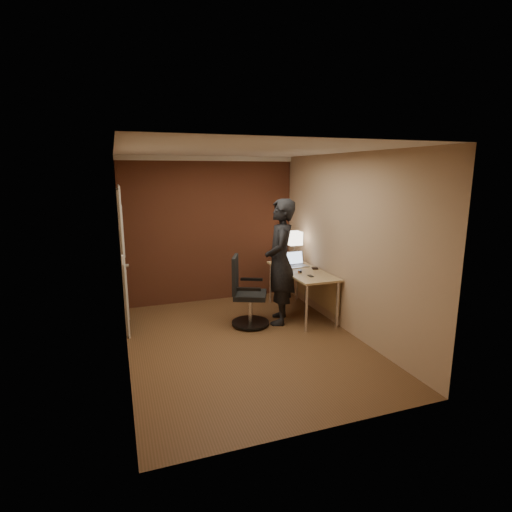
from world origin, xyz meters
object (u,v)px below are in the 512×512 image
Objects in this scene: desk at (306,277)px; office_chair at (246,296)px; mouse at (300,271)px; person at (280,262)px; phone at (311,276)px; wallet at (315,268)px; desk_lamp at (294,239)px; laptop at (296,262)px.

desk is 1.08m from office_chair.
mouse is 0.41m from person.
mouse is 0.94m from office_chair.
wallet reaches higher than phone.
desk_lamp is 0.75m from mouse.
desk_lamp is (0.02, 0.49, 0.55)m from desk.
mouse is 0.05× the size of person.
desk is 0.43m from phone.
mouse is (-0.12, -0.40, -0.05)m from laptop.
desk_lamp is at bearing 31.55° from office_chair.
wallet is (0.14, -0.50, -0.41)m from desk_lamp.
desk is at bearing 61.54° from mouse.
office_chair reaches higher than mouse.
wallet reaches higher than desk.
person is (-0.36, -0.07, 0.19)m from mouse.
office_chair is (-1.21, -0.15, -0.29)m from wallet.
laptop is 0.36m from wallet.
desk is at bearing 176.53° from wallet.
laptop reaches higher than phone.
wallet is 1.25m from office_chair.
mouse is 0.28m from phone.
laptop is at bearing 85.60° from phone.
mouse reaches higher than desk.
phone is 1.05× the size of wallet.
desk_lamp is at bearing 73.81° from laptop.
person reaches higher than desk_lamp.
phone is (-0.12, -0.40, 0.13)m from desk.
office_chair reaches higher than phone.
laptop is 0.68m from phone.
office_chair is at bearing 168.00° from phone.
phone is at bearing -125.35° from wallet.
mouse is at bearing -106.22° from desk_lamp.
desk_lamp reaches higher than desk.
person is (-0.52, -0.19, 0.33)m from desk.
desk is 0.34m from laptop.
desk_lamp reaches higher than mouse.
laptop is 0.19× the size of person.
person is at bearing -135.47° from laptop.
office_chair is (-1.01, -0.45, -0.34)m from laptop.
phone is at bearing 86.33° from person.
person reaches higher than mouse.
mouse is at bearing -160.59° from wallet.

